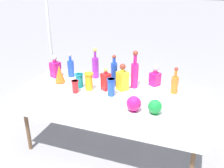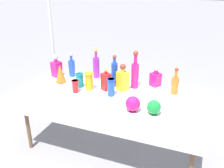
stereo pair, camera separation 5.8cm
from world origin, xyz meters
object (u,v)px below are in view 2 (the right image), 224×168
object	(u,v)px
square_decanter_2	(123,79)
fluted_vase_0	(60,73)
round_bowl_1	(154,107)
square_decanter_3	(106,81)
slender_vase_0	(111,87)
square_decanter_1	(56,68)
slender_vase_1	(75,86)
slender_vase_2	(89,81)
tall_bottle_0	(135,73)
tall_bottle_1	(114,73)
tall_bottle_2	(72,67)
tall_bottle_3	(96,66)
canopy_pole	(53,51)
slender_vase_3	(80,80)
cardboard_box_behind_left	(104,95)
round_bowl_0	(133,104)
tall_bottle_4	(175,84)
square_decanter_0	(156,77)

from	to	relation	value
square_decanter_2	fluted_vase_0	distance (m)	0.77
round_bowl_1	square_decanter_3	bearing A→B (deg)	151.64
slender_vase_0	square_decanter_1	bearing A→B (deg)	162.81
slender_vase_1	slender_vase_2	world-z (taller)	slender_vase_2
tall_bottle_0	square_decanter_3	bearing A→B (deg)	-147.98
tall_bottle_1	tall_bottle_2	bearing A→B (deg)	172.22
tall_bottle_3	tall_bottle_2	bearing A→B (deg)	-167.09
square_decanter_1	fluted_vase_0	bearing A→B (deg)	-44.33
slender_vase_1	canopy_pole	xyz separation A→B (m)	(-0.84, 0.85, 0.07)
slender_vase_3	fluted_vase_0	bearing A→B (deg)	171.40
slender_vase_1	round_bowl_1	bearing A→B (deg)	-9.49
tall_bottle_3	fluted_vase_0	world-z (taller)	tall_bottle_3
square_decanter_1	cardboard_box_behind_left	world-z (taller)	square_decanter_1
square_decanter_3	canopy_pole	bearing A→B (deg)	149.52
tall_bottle_0	canopy_pole	bearing A→B (deg)	160.94
canopy_pole	slender_vase_0	bearing A→B (deg)	-32.24
slender_vase_0	slender_vase_3	world-z (taller)	slender_vase_0
slender_vase_2	square_decanter_1	bearing A→B (deg)	159.50
slender_vase_2	round_bowl_0	size ratio (longest dim) A/B	1.30
tall_bottle_2	tall_bottle_4	size ratio (longest dim) A/B	1.02
tall_bottle_4	slender_vase_3	world-z (taller)	tall_bottle_4
round_bowl_0	round_bowl_1	world-z (taller)	round_bowl_0
slender_vase_1	slender_vase_3	world-z (taller)	slender_vase_3
tall_bottle_4	fluted_vase_0	size ratio (longest dim) A/B	1.36
square_decanter_2	round_bowl_1	distance (m)	0.60
tall_bottle_0	slender_vase_1	bearing A→B (deg)	-147.91
tall_bottle_2	square_decanter_1	world-z (taller)	tall_bottle_2
slender_vase_1	slender_vase_2	size ratio (longest dim) A/B	0.71
tall_bottle_3	fluted_vase_0	xyz separation A→B (m)	(-0.34, -0.29, -0.04)
tall_bottle_0	slender_vase_0	world-z (taller)	tall_bottle_0
square_decanter_0	round_bowl_0	bearing A→B (deg)	-96.09
tall_bottle_2	square_decanter_2	distance (m)	0.75
tall_bottle_0	tall_bottle_2	bearing A→B (deg)	176.94
slender_vase_3	fluted_vase_0	xyz separation A→B (m)	(-0.28, 0.04, 0.03)
square_decanter_1	round_bowl_0	world-z (taller)	square_decanter_1
tall_bottle_2	round_bowl_1	size ratio (longest dim) A/B	2.16
tall_bottle_3	square_decanter_1	distance (m)	0.51
slender_vase_3	cardboard_box_behind_left	size ratio (longest dim) A/B	0.33
square_decanter_0	slender_vase_0	world-z (taller)	square_decanter_0
tall_bottle_3	canopy_pole	distance (m)	0.95
tall_bottle_4	square_decanter_3	size ratio (longest dim) A/B	1.16
tall_bottle_4	canopy_pole	xyz separation A→B (m)	(-1.86, 0.48, 0.04)
slender_vase_2	cardboard_box_behind_left	bearing A→B (deg)	104.72
square_decanter_3	canopy_pole	xyz separation A→B (m)	(-1.13, 0.66, 0.04)
slender_vase_1	tall_bottle_2	bearing A→B (deg)	123.85
tall_bottle_0	cardboard_box_behind_left	world-z (taller)	tall_bottle_0
slender_vase_3	round_bowl_1	size ratio (longest dim) A/B	1.16
tall_bottle_0	slender_vase_3	size ratio (longest dim) A/B	2.64
canopy_pole	round_bowl_0	bearing A→B (deg)	-33.28
tall_bottle_1	square_decanter_0	world-z (taller)	tall_bottle_1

